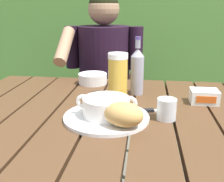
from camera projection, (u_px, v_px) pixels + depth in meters
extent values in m
cube|color=#4C311D|center=(1.00, 112.00, 1.05)|extent=(0.13, 0.98, 0.04)
cube|color=#4C311D|center=(37.00, 114.00, 1.03)|extent=(0.13, 0.98, 0.04)
cube|color=#4C311D|center=(74.00, 116.00, 1.01)|extent=(0.13, 0.98, 0.04)
cube|color=#4C311D|center=(112.00, 118.00, 0.99)|extent=(0.13, 0.98, 0.04)
cube|color=#4C311D|center=(152.00, 120.00, 0.98)|extent=(0.13, 0.98, 0.04)
cube|color=#4C311D|center=(193.00, 122.00, 0.96)|extent=(0.13, 0.98, 0.04)
cube|color=#4C311D|center=(123.00, 94.00, 1.45)|extent=(1.25, 0.03, 0.08)
cube|color=#4C311D|center=(20.00, 143.00, 1.61)|extent=(0.06, 0.06, 0.73)
cube|color=#4A7932|center=(135.00, 24.00, 2.67)|extent=(3.45, 0.60, 1.95)
cylinder|color=#4C3823|center=(174.00, 37.00, 2.80)|extent=(0.10, 0.10, 1.69)
cylinder|color=#4C3823|center=(167.00, 4.00, 2.72)|extent=(0.10, 0.10, 2.32)
cylinder|color=#523823|center=(136.00, 150.00, 1.79)|extent=(0.04, 0.04, 0.47)
cylinder|color=#523823|center=(71.00, 146.00, 1.84)|extent=(0.04, 0.04, 0.47)
cylinder|color=#523823|center=(138.00, 127.00, 2.14)|extent=(0.04, 0.04, 0.47)
cylinder|color=#523823|center=(83.00, 124.00, 2.19)|extent=(0.04, 0.04, 0.47)
cube|color=#523823|center=(107.00, 105.00, 1.92)|extent=(0.47, 0.40, 0.02)
cylinder|color=#523823|center=(140.00, 67.00, 1.99)|extent=(0.04, 0.04, 0.50)
cylinder|color=#523823|center=(81.00, 65.00, 2.05)|extent=(0.04, 0.04, 0.50)
cube|color=#523823|center=(110.00, 76.00, 2.04)|extent=(0.44, 0.02, 0.04)
cube|color=#523823|center=(110.00, 59.00, 2.01)|extent=(0.44, 0.02, 0.04)
cube|color=#523823|center=(110.00, 42.00, 1.97)|extent=(0.44, 0.02, 0.04)
cylinder|color=black|center=(114.00, 159.00, 1.70)|extent=(0.11, 0.11, 0.45)
cylinder|color=black|center=(116.00, 111.00, 1.71)|extent=(0.13, 0.40, 0.13)
cylinder|color=black|center=(87.00, 158.00, 1.72)|extent=(0.11, 0.11, 0.45)
cylinder|color=black|center=(89.00, 110.00, 1.73)|extent=(0.13, 0.40, 0.13)
cylinder|color=black|center=(104.00, 67.00, 1.74)|extent=(0.32, 0.32, 0.52)
sphere|color=#967254|center=(104.00, 9.00, 1.63)|extent=(0.19, 0.19, 0.19)
sphere|color=black|center=(104.00, 6.00, 1.62)|extent=(0.18, 0.18, 0.18)
cylinder|color=black|center=(136.00, 48.00, 1.66)|extent=(0.08, 0.08, 0.26)
cylinder|color=black|center=(72.00, 47.00, 1.70)|extent=(0.08, 0.08, 0.26)
cylinder|color=#967254|center=(65.00, 46.00, 1.54)|extent=(0.07, 0.25, 0.21)
cylinder|color=white|center=(106.00, 117.00, 0.94)|extent=(0.30, 0.30, 0.01)
cylinder|color=white|center=(106.00, 107.00, 0.93)|extent=(0.16, 0.16, 0.06)
cylinder|color=#A34622|center=(106.00, 103.00, 0.93)|extent=(0.14, 0.14, 0.01)
torus|color=white|center=(83.00, 101.00, 0.93)|extent=(0.05, 0.01, 0.05)
torus|color=white|center=(130.00, 103.00, 0.92)|extent=(0.05, 0.01, 0.05)
ellipsoid|color=tan|center=(124.00, 114.00, 0.85)|extent=(0.15, 0.13, 0.08)
cylinder|color=gold|center=(119.00, 78.00, 1.15)|extent=(0.08, 0.08, 0.17)
cylinder|color=white|center=(119.00, 56.00, 1.12)|extent=(0.08, 0.08, 0.02)
cylinder|color=gray|center=(137.00, 75.00, 1.19)|extent=(0.06, 0.06, 0.17)
cone|color=gray|center=(138.00, 52.00, 1.16)|extent=(0.06, 0.06, 0.04)
cylinder|color=gray|center=(138.00, 44.00, 1.15)|extent=(0.02, 0.02, 0.04)
cylinder|color=#4D3C85|center=(138.00, 38.00, 1.14)|extent=(0.02, 0.02, 0.01)
cylinder|color=silver|center=(167.00, 109.00, 0.93)|extent=(0.07, 0.07, 0.07)
cube|color=white|center=(204.00, 96.00, 1.09)|extent=(0.11, 0.08, 0.05)
cube|color=#DC581A|center=(206.00, 100.00, 1.05)|extent=(0.08, 0.00, 0.03)
cube|color=silver|center=(161.00, 110.00, 1.01)|extent=(0.11, 0.05, 0.00)
cube|color=black|center=(146.00, 111.00, 1.00)|extent=(0.06, 0.04, 0.01)
cylinder|color=white|center=(93.00, 79.00, 1.37)|extent=(0.14, 0.14, 0.05)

